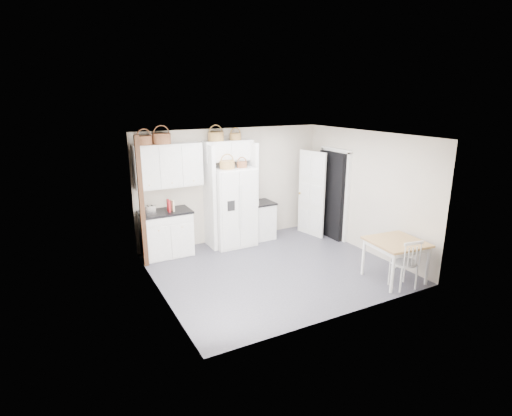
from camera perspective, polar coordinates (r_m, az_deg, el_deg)
floor at (r=7.99m, az=2.67°, el=-8.62°), size 4.50×4.50×0.00m
ceiling at (r=7.31m, az=2.93°, el=10.29°), size 4.50×4.50×0.00m
wall_back at (r=9.27m, az=-3.54°, el=3.30°), size 4.50×0.00×4.50m
wall_left at (r=6.72m, az=-13.95°, el=-1.98°), size 0.00×4.00×4.00m
wall_right at (r=8.88m, az=15.39°, el=2.20°), size 0.00×4.00×4.00m
refrigerator at (r=8.98m, az=-3.38°, el=0.20°), size 0.92×0.74×1.78m
base_cab_left at (r=8.68m, az=-12.68°, el=-3.64°), size 1.01×0.64×0.94m
base_cab_right at (r=9.51m, az=0.82°, el=-1.81°), size 0.48×0.58×0.85m
dining_table at (r=7.81m, az=19.21°, el=-7.07°), size 0.99×0.99×0.76m
windsor_chair at (r=7.52m, az=20.39°, el=-7.34°), size 0.52×0.49×0.94m
counter_left at (r=8.53m, az=-12.87°, el=-0.54°), size 1.05×0.68×0.04m
counter_right at (r=9.39m, az=0.83°, el=0.77°), size 0.52×0.62×0.04m
toaster at (r=8.40m, az=-14.91°, el=-0.22°), size 0.26×0.20×0.16m
cookbook_red at (r=8.44m, az=-12.38°, el=0.33°), size 0.04×0.17×0.25m
cookbook_cream at (r=8.46m, az=-11.88°, el=0.34°), size 0.06×0.16×0.23m
basket_upper_a at (r=8.31m, az=-15.68°, el=9.28°), size 0.31×0.31×0.18m
basket_upper_b at (r=8.39m, az=-13.32°, el=9.62°), size 0.36×0.36×0.21m
basket_bridge_a at (r=8.77m, az=-5.75°, el=10.13°), size 0.34×0.34×0.19m
basket_bridge_b at (r=8.96m, az=-2.95°, el=10.17°), size 0.26×0.26×0.15m
basket_fridge_a at (r=8.61m, az=-4.14°, el=6.19°), size 0.33×0.33×0.17m
basket_fridge_b at (r=8.76m, az=-2.03°, el=6.21°), size 0.23×0.23×0.12m
upper_cabinet at (r=8.49m, az=-12.42°, el=5.94°), size 1.40×0.34×0.90m
bridge_cabinet at (r=8.91m, az=-4.06°, el=8.18°), size 1.12×0.34×0.45m
fridge_panel_left at (r=8.78m, az=-6.63°, el=1.52°), size 0.08×0.60×2.30m
fridge_panel_right at (r=9.19m, az=-0.70°, el=2.26°), size 0.08×0.60×2.30m
trim_post at (r=8.00m, az=-16.03°, el=0.70°), size 0.09×0.09×2.60m
doorway_void at (r=9.61m, az=10.83°, el=1.82°), size 0.18×0.85×2.05m
door_slab at (r=9.66m, az=7.92°, el=2.01°), size 0.21×0.79×2.05m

